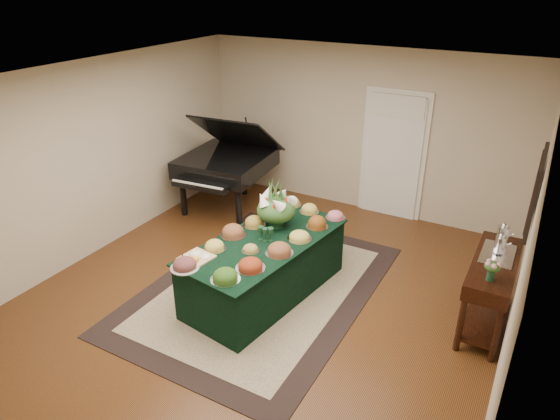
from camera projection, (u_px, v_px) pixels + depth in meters
The scene contains 14 objects.
ground at pixel (269, 293), 6.39m from camera, with size 6.00×6.00×0.00m, color #32190B.
area_rug at pixel (261, 288), 6.47m from camera, with size 2.62×3.67×0.01m.
kitchen_doorway at pixel (393, 156), 8.02m from camera, with size 1.05×0.07×2.10m.
buffet_table at pixel (265, 267), 6.21m from camera, with size 1.35×2.32×0.77m.
food_platters at pixel (265, 236), 6.05m from camera, with size 1.25×2.31×0.12m.
cutting_board at pixel (198, 255), 5.66m from camera, with size 0.37×0.37×0.10m.
green_goblets at pixel (265, 234), 6.00m from camera, with size 0.19×0.11×0.18m.
floral_centerpiece at pixel (276, 205), 6.24m from camera, with size 0.51×0.51×0.51m.
grand_piano at pixel (226, 163), 8.32m from camera, with size 1.54×1.72×1.67m.
wicker_basket at pixel (273, 219), 8.00m from camera, with size 0.37×0.37×0.23m, color #A27241.
mahogany_sideboard at pixel (492, 276), 5.50m from camera, with size 0.45×1.34×0.88m.
tea_service at pixel (501, 242), 5.56m from camera, with size 0.34×0.58×0.30m.
pink_bouquet at pixel (492, 267), 5.02m from camera, with size 0.18×0.18×0.23m.
wall_painting at pixel (536, 191), 4.94m from camera, with size 0.05×0.95×0.75m.
Camera 1 is at (2.70, -4.55, 3.73)m, focal length 32.00 mm.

